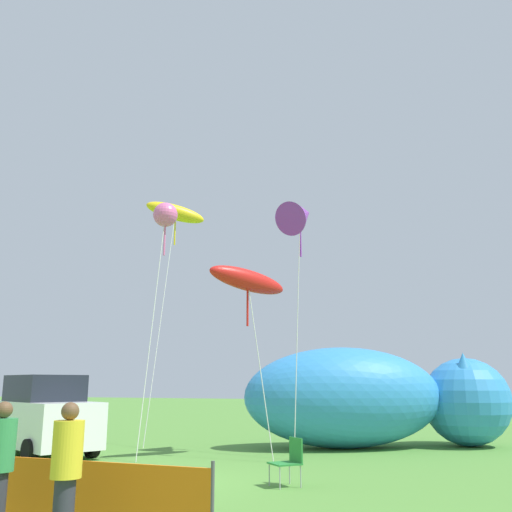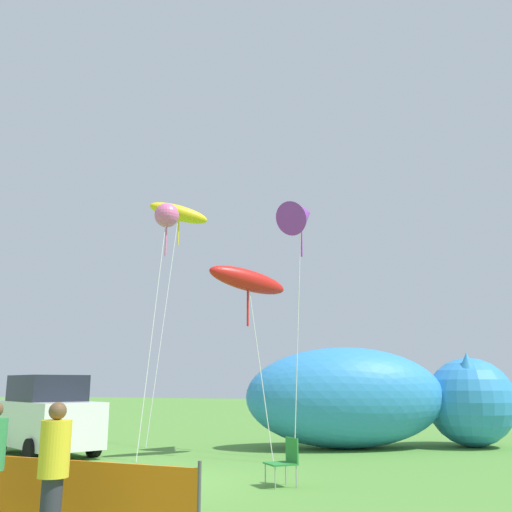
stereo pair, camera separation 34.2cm
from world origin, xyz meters
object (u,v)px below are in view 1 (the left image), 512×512
Objects in this scene: spectator_in_blue_shirt at (66,468)px; kite_yellow_hero at (175,213)px; folding_chair at (290,458)px; inflatable_cat at (373,401)px; parked_car at (45,416)px; kite_purple_delta at (300,216)px; kite_red_lizard at (248,281)px; kite_pink_octopus at (165,216)px.

spectator_in_blue_shirt is 15.74m from kite_yellow_hero.
inflatable_cat is (0.55, 7.42, 0.91)m from folding_chair.
kite_purple_delta reaches higher than parked_car.
parked_car is 0.82× the size of kite_red_lizard.
kite_yellow_hero is at bearing -92.86° from folding_chair.
spectator_in_blue_shirt is at bearing -66.60° from kite_yellow_hero.
spectator_in_blue_shirt is at bearing -91.56° from kite_purple_delta.
spectator_in_blue_shirt is (-1.33, -5.18, 0.43)m from folding_chair.
inflatable_cat is (8.47, 5.17, 0.36)m from parked_car.
folding_chair is 0.10× the size of kite_yellow_hero.
inflatable_cat is at bearing 34.05° from kite_pink_octopus.
inflatable_cat is at bearing -0.76° from kite_yellow_hero.
inflatable_cat reaches higher than parked_car.
inflatable_cat reaches higher than folding_chair.
kite_red_lizard is (-0.91, 8.66, 3.87)m from spectator_in_blue_shirt.
kite_red_lizard is (4.58, -4.04, -3.63)m from kite_yellow_hero.
folding_chair is 12.88m from kite_yellow_hero.
kite_red_lizard is (2.82, -0.15, -2.25)m from kite_pink_octopus.
kite_red_lizard is at bearing -41.37° from kite_yellow_hero.
folding_chair is at bearing -47.77° from kite_yellow_hero.
kite_yellow_hero is 1.68× the size of kite_red_lizard.
kite_pink_octopus is at bearing -80.76° from folding_chair.
folding_chair is at bearing -57.23° from kite_red_lizard.
folding_chair is at bearing 75.59° from spectator_in_blue_shirt.
parked_car is 0.59× the size of kite_pink_octopus.
kite_red_lizard is at bearing -130.34° from kite_purple_delta.
kite_pink_octopus reaches higher than inflatable_cat.
kite_pink_octopus is 4.19m from kite_purple_delta.
kite_red_lizard is at bearing 40.14° from parked_car.
parked_car reaches higher than folding_chair.
folding_chair is 0.11× the size of inflatable_cat.
kite_purple_delta is at bearing -24.59° from kite_yellow_hero.
kite_pink_octopus is 0.83× the size of kite_yellow_hero.
spectator_in_blue_shirt is 0.23× the size of kite_pink_octopus.
spectator_in_blue_shirt is (6.59, -7.43, -0.12)m from parked_car.
kite_pink_octopus is 0.97× the size of kite_purple_delta.
folding_chair is 9.04m from kite_pink_octopus.
inflatable_cat is at bearing 57.79° from kite_purple_delta.
kite_yellow_hero reaches higher than spectator_in_blue_shirt.
folding_chair is 0.12× the size of kite_pink_octopus.
kite_red_lizard is (-2.79, -3.94, 3.39)m from inflatable_cat.
spectator_in_blue_shirt is 11.36m from kite_pink_octopus.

